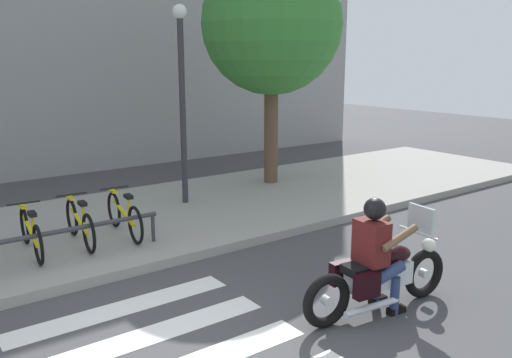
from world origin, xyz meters
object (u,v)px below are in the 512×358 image
bicycle_3 (31,233)px  bicycle_5 (124,215)px  street_lamp (182,88)px  tree_near_rack (272,25)px  bicycle_4 (80,223)px  motorcycle (380,275)px  bike_rack (12,242)px  rider (376,248)px

bicycle_3 → bicycle_5: (1.46, -0.00, 0.01)m
bicycle_5 → street_lamp: size_ratio=0.42×
tree_near_rack → street_lamp: bearing=-171.0°
bicycle_5 → bicycle_4: bearing=-180.0°
motorcycle → bike_rack: 4.88m
rider → street_lamp: 5.56m
bicycle_3 → bike_rack: (-0.36, -0.56, 0.09)m
bicycle_5 → street_lamp: 2.93m
rider → bicycle_4: size_ratio=0.90×
street_lamp → rider: bearing=-93.8°
bicycle_4 → street_lamp: 3.43m
street_lamp → bicycle_4: bearing=-154.2°
street_lamp → motorcycle: bearing=-92.9°
bike_rack → street_lamp: 4.46m
motorcycle → bike_rack: motorcycle is taller
bicycle_5 → motorcycle: bearing=-69.5°
bicycle_4 → bicycle_5: (0.73, 0.00, -0.00)m
motorcycle → tree_near_rack: size_ratio=0.41×
motorcycle → street_lamp: (0.27, 5.32, 1.99)m
bicycle_4 → motorcycle: bearing=-61.1°
bicycle_3 → tree_near_rack: tree_near_rack is taller
motorcycle → bike_rack: size_ratio=0.52×
bike_rack → bicycle_3: bearing=56.7°
bicycle_4 → street_lamp: bearing=25.8°
motorcycle → bicycle_5: bearing=110.5°
motorcycle → bicycle_5: 4.37m
bicycle_5 → bike_rack: bearing=-163.1°
rider → bicycle_3: size_ratio=0.88×
motorcycle → bike_rack: bearing=133.5°
bike_rack → tree_near_rack: 7.25m
rider → tree_near_rack: (2.86, 5.71, 2.91)m
motorcycle → bicycle_4: motorcycle is taller
motorcycle → street_lamp: street_lamp is taller
rider → bicycle_5: rider is taller
bicycle_4 → bike_rack: bicycle_4 is taller
rider → bicycle_5: bearing=109.6°
bicycle_3 → tree_near_rack: size_ratio=0.31×
motorcycle → tree_near_rack: bearing=64.0°
motorcycle → bicycle_5: size_ratio=1.32×
motorcycle → bicycle_4: 4.68m
rider → street_lamp: street_lamp is taller
rider → bicycle_5: size_ratio=0.87×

